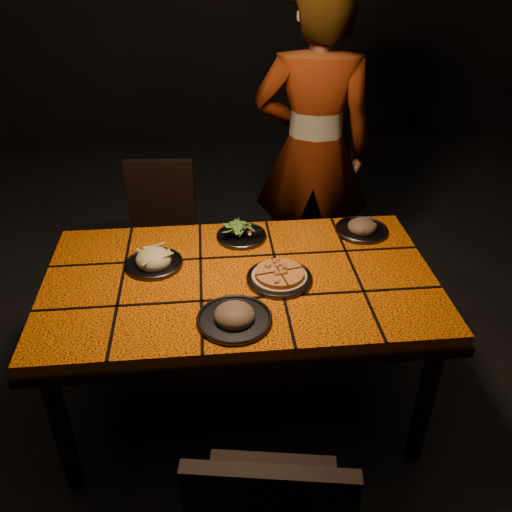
{
  "coord_description": "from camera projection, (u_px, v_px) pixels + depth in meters",
  "views": [
    {
      "loc": [
        -0.11,
        -1.82,
        2.03
      ],
      "look_at": [
        0.07,
        0.04,
        0.82
      ],
      "focal_mm": 38.0,
      "sensor_mm": 36.0,
      "label": 1
    }
  ],
  "objects": [
    {
      "name": "room_shell",
      "position": [
        236.0,
        94.0,
        1.82
      ],
      "size": [
        6.04,
        7.04,
        3.08
      ],
      "color": "black",
      "rests_on": "ground"
    },
    {
      "name": "dining_table",
      "position": [
        240.0,
        292.0,
        2.27
      ],
      "size": [
        1.62,
        0.92,
        0.75
      ],
      "color": "orange",
      "rests_on": "ground"
    },
    {
      "name": "chair_far_left",
      "position": [
        161.0,
        226.0,
        3.1
      ],
      "size": [
        0.42,
        0.42,
        0.85
      ],
      "rotation": [
        0.0,
        0.0,
        -0.08
      ],
      "color": "black",
      "rests_on": "ground"
    },
    {
      "name": "chair_far_right",
      "position": [
        316.0,
        205.0,
        3.29
      ],
      "size": [
        0.48,
        0.48,
        0.88
      ],
      "rotation": [
        0.0,
        0.0,
        -0.23
      ],
      "color": "black",
      "rests_on": "ground"
    },
    {
      "name": "diner",
      "position": [
        313.0,
        152.0,
        2.97
      ],
      "size": [
        0.72,
        0.54,
        1.79
      ],
      "primitive_type": "imported",
      "rotation": [
        0.0,
        0.0,
        2.96
      ],
      "color": "brown",
      "rests_on": "ground"
    },
    {
      "name": "plate_pizza",
      "position": [
        279.0,
        277.0,
        2.19
      ],
      "size": [
        0.27,
        0.27,
        0.04
      ],
      "color": "#3B3B40",
      "rests_on": "dining_table"
    },
    {
      "name": "plate_pasta",
      "position": [
        154.0,
        261.0,
        2.28
      ],
      "size": [
        0.24,
        0.24,
        0.08
      ],
      "color": "#3B3B40",
      "rests_on": "dining_table"
    },
    {
      "name": "plate_salad",
      "position": [
        241.0,
        233.0,
        2.47
      ],
      "size": [
        0.23,
        0.23,
        0.07
      ],
      "color": "#3B3B40",
      "rests_on": "dining_table"
    },
    {
      "name": "plate_mushroom_a",
      "position": [
        234.0,
        316.0,
        1.97
      ],
      "size": [
        0.28,
        0.28,
        0.09
      ],
      "color": "#3B3B40",
      "rests_on": "dining_table"
    },
    {
      "name": "plate_mushroom_b",
      "position": [
        362.0,
        228.0,
        2.52
      ],
      "size": [
        0.25,
        0.25,
        0.08
      ],
      "color": "#3B3B40",
      "rests_on": "dining_table"
    }
  ]
}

